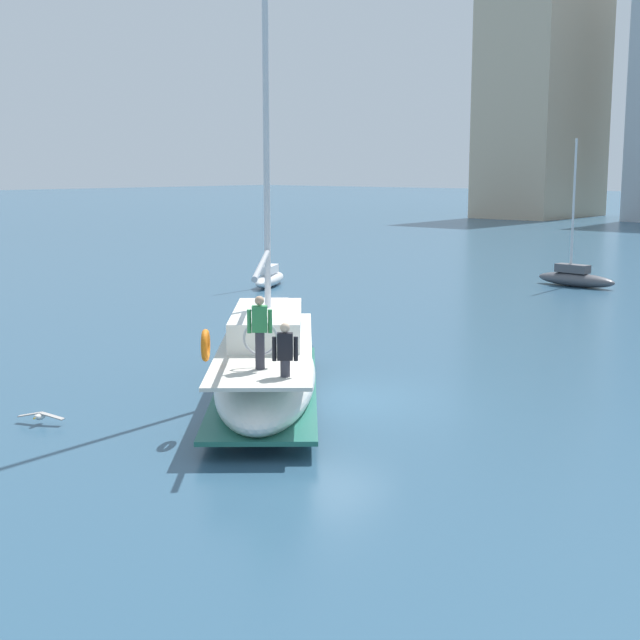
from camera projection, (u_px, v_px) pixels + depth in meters
ground_plane at (337, 399)px, 22.68m from camera, size 400.00×400.00×0.00m
main_sailboat at (267, 365)px, 22.33m from camera, size 8.19×8.75×13.46m
moored_sloop_near at (575, 276)px, 44.06m from camera, size 4.21×1.40×7.07m
moored_sloop_far at (269, 277)px, 44.16m from camera, size 2.74×3.92×6.08m
seagull at (40, 416)px, 20.43m from camera, size 1.05×0.63×0.17m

